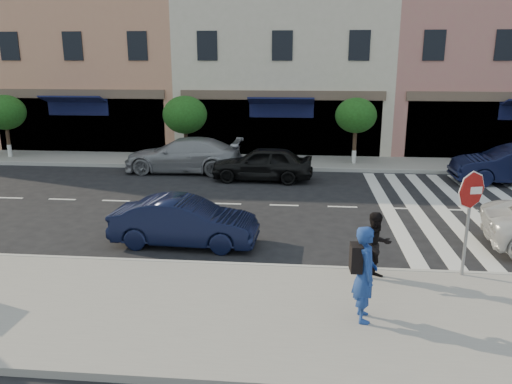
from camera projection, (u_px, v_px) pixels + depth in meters
The scene contains 15 objects.
ground at pixel (278, 248), 13.39m from camera, with size 120.00×120.00×0.00m, color black.
sidewalk_near at pixel (269, 314), 9.77m from camera, with size 60.00×4.50×0.15m, color gray.
sidewalk_far at pixel (290, 162), 23.95m from camera, with size 60.00×3.00×0.15m, color gray.
building_west_mid at pixel (105, 21), 28.90m from camera, with size 10.00×9.00×14.00m, color tan.
building_centre at pixel (286, 47), 28.34m from camera, with size 11.00×9.00×11.00m, color beige.
building_east_mid at pixel (507, 28), 27.00m from camera, with size 13.00×9.00×13.00m, color tan.
street_tree_wa at pixel (5, 113), 24.43m from camera, with size 2.00×2.00×3.05m.
street_tree_wb at pixel (185, 115), 23.62m from camera, with size 2.10×2.10×3.06m.
street_tree_c at pixel (356, 116), 22.89m from camera, with size 1.90×1.90×3.04m.
stop_sign at pixel (471, 200), 10.90m from camera, with size 0.84×0.23×2.43m.
photographer at pixel (365, 274), 9.23m from camera, with size 0.67×0.44×1.85m, color navy.
walker at pixel (376, 246), 11.03m from camera, with size 0.74×0.58×1.53m, color black.
car_near_mid at pixel (185, 222), 13.48m from camera, with size 1.37×3.93×1.30m, color black.
car_far_left at pixel (183, 155), 22.15m from camera, with size 2.12×5.22×1.51m, color gray.
car_far_mid at pixel (262, 163), 20.61m from camera, with size 1.68×4.16×1.42m, color black.
Camera 1 is at (0.58, -12.54, 4.94)m, focal length 35.00 mm.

